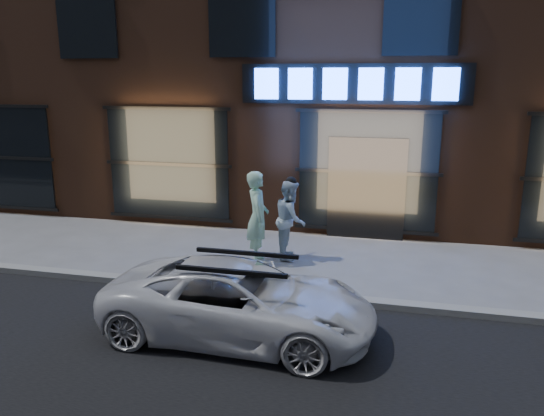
{
  "coord_description": "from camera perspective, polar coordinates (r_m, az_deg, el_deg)",
  "views": [
    {
      "loc": [
        0.65,
        -8.43,
        3.77
      ],
      "look_at": [
        -1.73,
        1.6,
        1.2
      ],
      "focal_mm": 35.0,
      "sensor_mm": 36.0,
      "label": 1
    }
  ],
  "objects": [
    {
      "name": "man_bowtie",
      "position": [
        10.87,
        -1.56,
        -1.0
      ],
      "size": [
        0.65,
        0.81,
        1.92
      ],
      "primitive_type": "imported",
      "rotation": [
        0.0,
        0.0,
        1.89
      ],
      "color": "#C2FFDD",
      "rests_on": "ground"
    },
    {
      "name": "storefront_building",
      "position": [
        16.49,
        11.64,
        18.52
      ],
      "size": [
        30.2,
        8.28,
        10.3
      ],
      "color": "#54301E",
      "rests_on": "ground"
    },
    {
      "name": "ground",
      "position": [
        9.26,
        8.27,
        -10.19
      ],
      "size": [
        90.0,
        90.0,
        0.0
      ],
      "primitive_type": "plane",
      "color": "slate",
      "rests_on": "ground"
    },
    {
      "name": "white_suv",
      "position": [
        7.93,
        -3.49,
        -9.94
      ],
      "size": [
        4.05,
        1.94,
        1.11
      ],
      "primitive_type": "imported",
      "rotation": [
        0.0,
        0.0,
        1.55
      ],
      "color": "silver",
      "rests_on": "ground"
    },
    {
      "name": "man_cap",
      "position": [
        11.19,
        2.02,
        -1.2
      ],
      "size": [
        0.76,
        0.91,
        1.68
      ],
      "primitive_type": "imported",
      "rotation": [
        0.0,
        0.0,
        1.74
      ],
      "color": "silver",
      "rests_on": "ground"
    },
    {
      "name": "curb",
      "position": [
        9.23,
        8.29,
        -9.85
      ],
      "size": [
        60.0,
        0.25,
        0.12
      ],
      "primitive_type": "cube",
      "color": "gray",
      "rests_on": "ground"
    }
  ]
}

